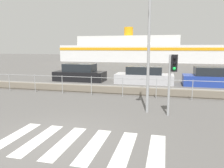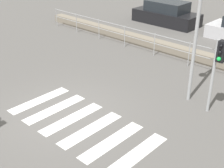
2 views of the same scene
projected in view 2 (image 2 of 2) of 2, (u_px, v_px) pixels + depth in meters
The scene contains 6 objects.
ground_plane at pixel (63, 114), 10.50m from camera, with size 160.00×160.00×0.00m, color #565451.
crosswalk at pixel (81, 124), 9.95m from camera, with size 4.95×2.40×0.01m.
seawall at pixel (180, 51), 15.19m from camera, with size 18.97×0.55×0.45m.
harbor_fence at pixel (171, 46), 14.38m from camera, with size 17.11×0.04×1.14m.
traffic_light_far at pixel (218, 61), 9.75m from camera, with size 0.34×0.32×2.55m.
parked_car_black at pixel (166, 14), 20.21m from camera, with size 4.31×1.81×1.47m.
Camera 2 is at (7.31, -5.42, 5.58)m, focal length 50.00 mm.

